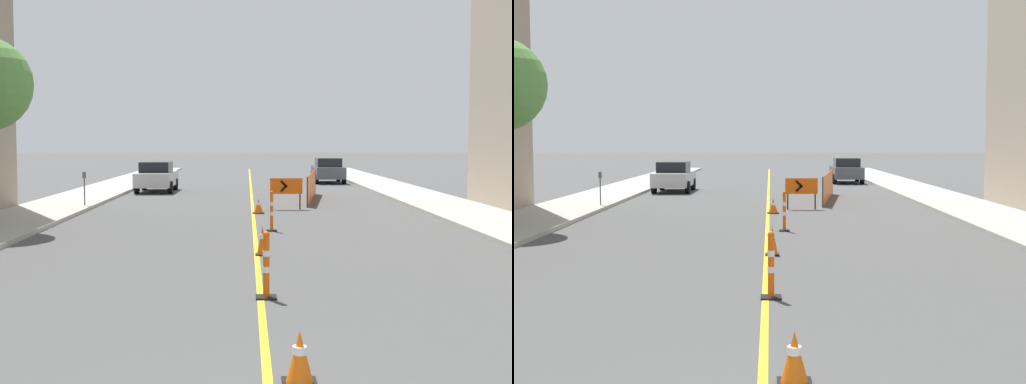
% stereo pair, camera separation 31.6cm
% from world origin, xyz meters
% --- Properties ---
extents(lane_stripe, '(0.12, 62.41, 0.01)m').
position_xyz_m(lane_stripe, '(0.00, 31.21, 0.00)').
color(lane_stripe, gold).
rests_on(lane_stripe, ground_plane).
extents(sidewalk_left, '(3.03, 62.41, 0.13)m').
position_xyz_m(sidewalk_left, '(-7.87, 31.21, 0.07)').
color(sidewalk_left, '#ADA89E').
rests_on(sidewalk_left, ground_plane).
extents(sidewalk_right, '(3.03, 62.41, 0.13)m').
position_xyz_m(sidewalk_right, '(7.87, 31.21, 0.07)').
color(sidewalk_right, '#ADA89E').
rests_on(sidewalk_right, ground_plane).
extents(traffic_cone_nearest, '(0.39, 0.39, 0.61)m').
position_xyz_m(traffic_cone_nearest, '(0.35, 3.39, 0.30)').
color(traffic_cone_nearest, black).
rests_on(traffic_cone_nearest, ground_plane).
extents(traffic_cone_second, '(0.33, 0.33, 0.70)m').
position_xyz_m(traffic_cone_second, '(0.14, 12.35, 0.35)').
color(traffic_cone_second, black).
rests_on(traffic_cone_second, ground_plane).
extents(traffic_cone_third, '(0.44, 0.44, 0.54)m').
position_xyz_m(traffic_cone_third, '(0.20, 22.00, 0.27)').
color(traffic_cone_third, black).
rests_on(traffic_cone_third, ground_plane).
extents(delineator_post_front, '(0.36, 0.36, 1.17)m').
position_xyz_m(delineator_post_front, '(0.10, 7.74, 0.50)').
color(delineator_post_front, black).
rests_on(delineator_post_front, ground_plane).
extents(delineator_post_rear, '(0.31, 0.31, 1.21)m').
position_xyz_m(delineator_post_rear, '(0.51, 16.82, 0.52)').
color(delineator_post_rear, black).
rests_on(delineator_post_rear, ground_plane).
extents(arrow_barricade_primary, '(1.27, 0.08, 1.23)m').
position_xyz_m(arrow_barricade_primary, '(1.32, 23.49, 0.88)').
color(arrow_barricade_primary, '#EF560C').
rests_on(arrow_barricade_primary, ground_plane).
extents(safety_mesh_fence, '(1.06, 7.24, 1.25)m').
position_xyz_m(safety_mesh_fence, '(2.71, 27.85, 0.62)').
color(safety_mesh_fence, '#EF560C').
rests_on(safety_mesh_fence, ground_plane).
extents(parked_car_curb_near, '(1.94, 4.33, 1.59)m').
position_xyz_m(parked_car_curb_near, '(-4.99, 33.17, 0.80)').
color(parked_car_curb_near, '#B7B7BC').
rests_on(parked_car_curb_near, ground_plane).
extents(parked_car_curb_mid, '(1.93, 4.30, 1.59)m').
position_xyz_m(parked_car_curb_mid, '(4.95, 40.95, 0.80)').
color(parked_car_curb_mid, '#474C51').
rests_on(parked_car_curb_mid, ground_plane).
extents(parking_meter_near_curb, '(0.12, 0.11, 1.35)m').
position_xyz_m(parking_meter_near_curb, '(-6.71, 24.00, 1.09)').
color(parking_meter_near_curb, '#4C4C51').
rests_on(parking_meter_near_curb, sidewalk_left).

